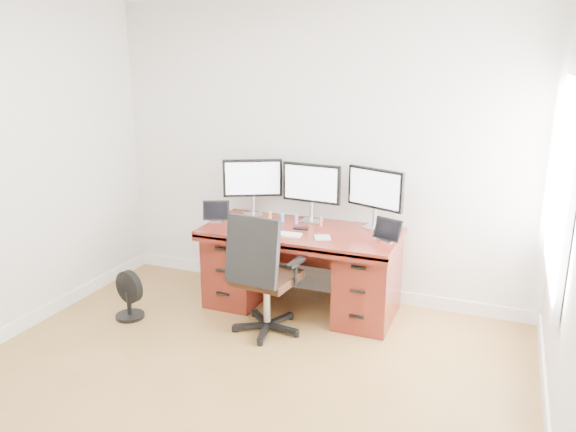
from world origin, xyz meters
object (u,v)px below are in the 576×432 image
at_px(desk, 302,266).
at_px(keyboard, 286,234).
at_px(floor_fan, 128,296).
at_px(monitor_center, 311,185).
at_px(office_chair, 264,294).

height_order(desk, keyboard, keyboard).
relative_size(floor_fan, keyboard, 1.63).
bearing_deg(monitor_center, desk, -85.10).
bearing_deg(keyboard, floor_fan, -159.52).
distance_m(floor_fan, monitor_center, 1.86).
relative_size(office_chair, floor_fan, 2.41).
bearing_deg(floor_fan, keyboard, 36.92).
bearing_deg(monitor_center, floor_fan, -138.39).
xyz_separation_m(desk, floor_fan, (-1.32, -0.75, -0.20)).
height_order(desk, office_chair, office_chair).
relative_size(desk, office_chair, 1.66).
relative_size(desk, floor_fan, 4.00).
bearing_deg(office_chair, monitor_center, 87.95).
relative_size(monitor_center, keyboard, 2.11).
relative_size(office_chair, monitor_center, 1.86).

